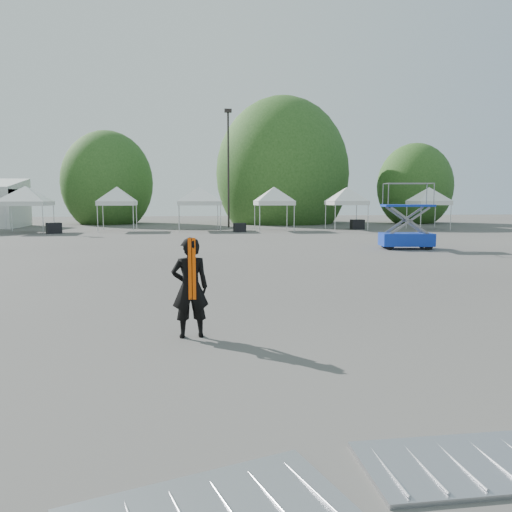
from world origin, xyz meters
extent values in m
plane|color=#474442|center=(0.00, 0.00, 0.00)|extent=(120.00, 120.00, 0.00)
cylinder|color=black|center=(3.00, 32.00, 4.75)|extent=(0.16, 0.16, 9.50)
cube|color=black|center=(3.00, 32.00, 9.65)|extent=(0.60, 0.25, 0.30)
cylinder|color=#382314|center=(-8.00, 40.00, 1.14)|extent=(0.36, 0.36, 2.27)
ellipsoid|color=#244A18|center=(-8.00, 40.00, 3.94)|extent=(4.16, 4.16, 4.78)
cylinder|color=#382314|center=(9.00, 39.00, 1.40)|extent=(0.36, 0.36, 2.80)
ellipsoid|color=#244A18|center=(9.00, 39.00, 4.85)|extent=(5.12, 5.12, 5.89)
cylinder|color=#382314|center=(22.00, 37.00, 1.05)|extent=(0.36, 0.36, 2.10)
ellipsoid|color=#244A18|center=(22.00, 37.00, 3.64)|extent=(3.84, 3.84, 4.42)
cylinder|color=silver|center=(-10.46, 26.28, 1.00)|extent=(0.06, 0.06, 2.00)
cylinder|color=silver|center=(-13.46, 29.28, 1.00)|extent=(0.06, 0.06, 2.00)
cylinder|color=silver|center=(-10.46, 29.28, 1.00)|extent=(0.06, 0.06, 2.00)
cube|color=silver|center=(-11.96, 27.78, 2.08)|extent=(3.20, 3.20, 0.30)
pyramid|color=silver|center=(-11.96, 27.78, 3.33)|extent=(4.52, 4.52, 1.10)
cylinder|color=silver|center=(-6.96, 27.29, 1.00)|extent=(0.06, 0.06, 2.00)
cylinder|color=silver|center=(-4.42, 27.29, 1.00)|extent=(0.06, 0.06, 2.00)
cylinder|color=silver|center=(-6.96, 29.83, 1.00)|extent=(0.06, 0.06, 2.00)
cylinder|color=silver|center=(-4.42, 29.83, 1.00)|extent=(0.06, 0.06, 2.00)
cube|color=silver|center=(-5.69, 28.56, 2.08)|extent=(2.73, 2.73, 0.30)
pyramid|color=silver|center=(-5.69, 28.56, 3.33)|extent=(3.87, 3.87, 1.10)
cylinder|color=silver|center=(-1.12, 26.81, 1.00)|extent=(0.06, 0.06, 2.00)
cylinder|color=silver|center=(1.93, 26.81, 1.00)|extent=(0.06, 0.06, 2.00)
cylinder|color=silver|center=(-1.12, 29.86, 1.00)|extent=(0.06, 0.06, 2.00)
cylinder|color=silver|center=(1.93, 29.86, 1.00)|extent=(0.06, 0.06, 2.00)
cube|color=silver|center=(0.40, 28.34, 2.08)|extent=(3.25, 3.25, 0.30)
pyramid|color=silver|center=(0.40, 28.34, 3.33)|extent=(4.60, 4.60, 1.10)
cylinder|color=silver|center=(4.75, 26.06, 1.00)|extent=(0.06, 0.06, 2.00)
cylinder|color=silver|center=(7.34, 26.06, 1.00)|extent=(0.06, 0.06, 2.00)
cylinder|color=silver|center=(4.75, 28.64, 1.00)|extent=(0.06, 0.06, 2.00)
cylinder|color=silver|center=(7.34, 28.64, 1.00)|extent=(0.06, 0.06, 2.00)
cube|color=silver|center=(6.04, 27.35, 2.08)|extent=(2.79, 2.79, 0.30)
pyramid|color=silver|center=(6.04, 27.35, 3.33)|extent=(3.94, 3.94, 1.10)
cylinder|color=silver|center=(10.62, 26.51, 1.00)|extent=(0.06, 0.06, 2.00)
cylinder|color=silver|center=(13.23, 26.51, 1.00)|extent=(0.06, 0.06, 2.00)
cylinder|color=silver|center=(10.62, 29.12, 1.00)|extent=(0.06, 0.06, 2.00)
cylinder|color=silver|center=(13.23, 29.12, 1.00)|extent=(0.06, 0.06, 2.00)
cube|color=silver|center=(11.93, 27.82, 2.08)|extent=(2.81, 2.81, 0.30)
pyramid|color=silver|center=(11.93, 27.82, 3.33)|extent=(3.97, 3.97, 1.10)
cylinder|color=silver|center=(17.23, 25.91, 1.00)|extent=(0.06, 0.06, 2.00)
cylinder|color=silver|center=(19.69, 25.91, 1.00)|extent=(0.06, 0.06, 2.00)
cylinder|color=silver|center=(17.23, 28.37, 1.00)|extent=(0.06, 0.06, 2.00)
cylinder|color=silver|center=(19.69, 28.37, 1.00)|extent=(0.06, 0.06, 2.00)
cube|color=silver|center=(18.46, 27.14, 2.08)|extent=(2.67, 2.67, 0.30)
pyramid|color=silver|center=(18.46, 27.14, 3.33)|extent=(3.77, 3.77, 1.10)
imported|color=black|center=(-0.70, -1.46, 0.89)|extent=(0.69, 0.49, 1.78)
cube|color=#F74F04|center=(-0.70, -1.63, 1.25)|extent=(0.14, 0.02, 1.07)
cube|color=#0D43AB|center=(9.93, 12.71, 0.46)|extent=(2.61, 1.58, 0.62)
cube|color=#0D43AB|center=(9.93, 12.71, 2.10)|extent=(2.51, 1.51, 0.10)
cylinder|color=black|center=(8.94, 12.34, 0.18)|extent=(0.39, 0.21, 0.37)
cylinder|color=black|center=(10.77, 12.07, 0.18)|extent=(0.39, 0.21, 0.37)
cylinder|color=black|center=(9.09, 13.36, 0.18)|extent=(0.39, 0.21, 0.37)
cylinder|color=black|center=(10.92, 13.09, 0.18)|extent=(0.39, 0.21, 0.37)
cube|color=#9EA0A5|center=(1.81, -6.16, 0.02)|extent=(2.08, 1.05, 0.05)
cube|color=black|center=(-9.79, 26.42, 0.37)|extent=(1.19, 1.08, 0.75)
cube|color=black|center=(3.28, 26.24, 0.32)|extent=(0.92, 0.77, 0.64)
cube|color=black|center=(12.92, 27.98, 0.39)|extent=(1.01, 0.79, 0.77)
camera|label=1|loc=(-0.80, -10.16, 2.45)|focal=35.00mm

